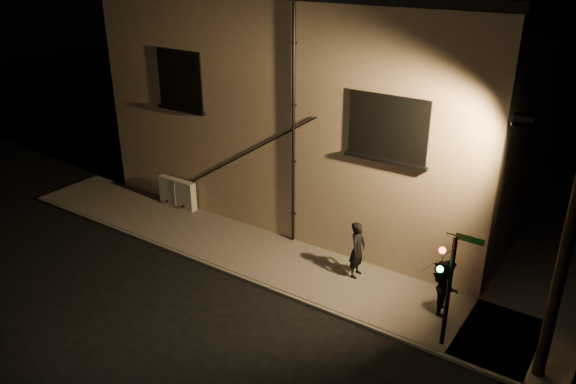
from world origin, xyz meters
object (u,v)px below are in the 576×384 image
Objects in this scene: pedestrian_a at (357,250)px; streetlamp_pole at (561,249)px; pedestrian_b at (447,286)px; traffic_signal at (442,270)px; utility_cabinet at (177,193)px.

streetlamp_pole reaches higher than pedestrian_a.
streetlamp_pole reaches higher than pedestrian_b.
pedestrian_b is 4.03m from streetlamp_pole.
pedestrian_a is 0.56× the size of traffic_signal.
pedestrian_a is at bearing 68.35° from pedestrian_b.
pedestrian_b is 0.50× the size of traffic_signal.
traffic_signal is 0.50× the size of streetlamp_pole.
streetlamp_pole reaches higher than traffic_signal.
pedestrian_b is at bearing -98.96° from pedestrian_a.
pedestrian_b is at bearing 157.25° from streetlamp_pole.
streetlamp_pole is (14.50, -2.06, 2.93)m from utility_cabinet.
utility_cabinet is 11.76m from pedestrian_b.
pedestrian_b is at bearing -4.39° from utility_cabinet.
traffic_signal is at bearing 172.66° from pedestrian_b.
pedestrian_a is 0.28× the size of streetlamp_pole.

